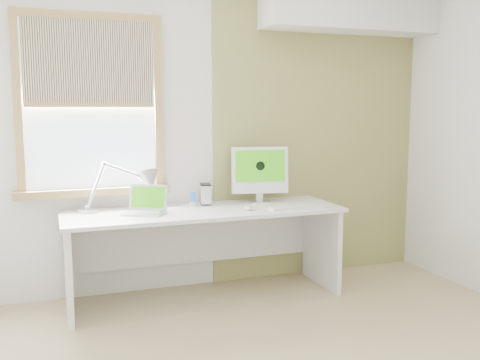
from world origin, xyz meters
name	(u,v)px	position (x,y,z in m)	size (l,w,h in m)	color
room	(304,150)	(0.00, 0.00, 1.30)	(4.04, 3.54, 2.64)	tan
accent_wall	(317,133)	(1.00, 1.74, 1.30)	(2.00, 0.02, 2.60)	#8F8E4B
soffit	(349,7)	(1.20, 1.57, 2.40)	(1.60, 0.40, 0.42)	white
window	(91,106)	(-1.00, 1.71, 1.54)	(1.20, 0.14, 1.42)	olive
desk	(203,232)	(-0.18, 1.44, 0.53)	(2.20, 0.70, 0.73)	white
desk_lamp	(138,185)	(-0.68, 1.51, 0.94)	(0.68, 0.31, 0.39)	#B9BCBE
laptop	(146,206)	(-0.64, 1.39, 0.78)	(0.38, 0.36, 0.21)	#B9BCBE
phone_dock	(193,202)	(-0.23, 1.55, 0.77)	(0.08, 0.08, 0.14)	#B9BCBE
external_drive	(205,194)	(-0.11, 1.60, 0.82)	(0.11, 0.15, 0.17)	#B9BCBE
imac	(260,171)	(0.36, 1.55, 0.99)	(0.49, 0.20, 0.47)	#B9BCBE
keyboard	(296,207)	(0.52, 1.17, 0.74)	(0.45, 0.13, 0.02)	white
mouse	(248,208)	(0.14, 1.25, 0.75)	(0.06, 0.11, 0.03)	white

